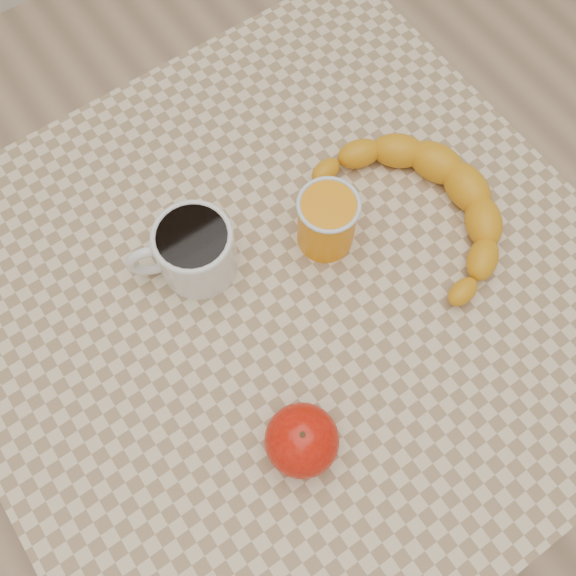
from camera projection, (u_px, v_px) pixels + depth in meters
ground at (288, 413)px, 1.49m from camera, size 3.00×3.00×0.00m
table at (288, 317)px, 0.88m from camera, size 0.80×0.80×0.75m
coffee_mug at (193, 250)px, 0.77m from camera, size 0.15×0.13×0.08m
orange_juice_glass at (327, 221)px, 0.78m from camera, size 0.08×0.08×0.09m
apple at (302, 440)px, 0.69m from camera, size 0.09×0.09×0.08m
banana at (422, 208)px, 0.81m from camera, size 0.23×0.32×0.05m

